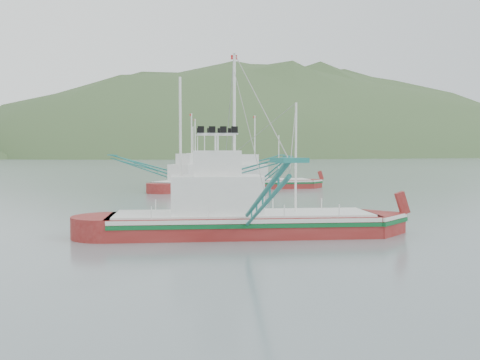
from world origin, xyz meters
name	(u,v)px	position (x,y,z in m)	size (l,w,h in m)	color
ground	(279,234)	(0.00, 0.00, 0.00)	(1200.00, 1200.00, 0.00)	slate
main_boat	(241,197)	(-2.54, 0.41, 2.46)	(17.45, 29.66, 12.40)	maroon
bg_boat_far	(193,172)	(8.68, 40.30, 2.44)	(21.96, 24.47, 11.38)	maroon
bg_boat_right	(257,175)	(17.23, 37.43, 1.97)	(15.69, 27.14, 11.13)	maroon
bg_boat_extra	(196,169)	(13.40, 52.32, 2.34)	(23.99, 19.15, 11.38)	maroon
headland_right	(280,156)	(240.00, 430.00, 0.00)	(684.00, 432.00, 306.00)	#38522A
ridge_distant	(42,156)	(30.00, 560.00, 0.00)	(960.00, 400.00, 240.00)	slate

